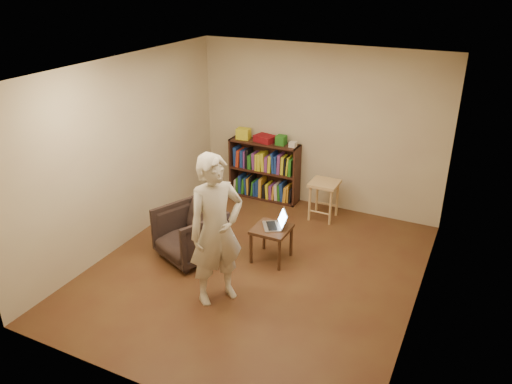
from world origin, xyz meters
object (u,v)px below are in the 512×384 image
at_px(person, 216,230).
at_px(armchair, 190,233).
at_px(bookshelf, 265,173).
at_px(stool, 324,189).
at_px(laptop, 276,223).
at_px(side_table, 272,233).

bearing_deg(person, armchair, 86.12).
relative_size(bookshelf, stool, 1.95).
xyz_separation_m(stool, laptop, (-0.19, -1.41, 0.04)).
height_order(bookshelf, side_table, bookshelf).
distance_m(stool, armchair, 2.26).
height_order(bookshelf, stool, bookshelf).
distance_m(armchair, laptop, 1.17).
height_order(stool, armchair, armchair).
height_order(laptop, person, person).
xyz_separation_m(stool, person, (-0.44, -2.52, 0.42)).
bearing_deg(armchair, stool, 79.88).
relative_size(bookshelf, armchair, 1.52).
relative_size(stool, armchair, 0.78).
bearing_deg(laptop, side_table, -68.68).
bearing_deg(side_table, person, -101.54).
distance_m(bookshelf, person, 2.95).
bearing_deg(stool, bookshelf, 165.42).
bearing_deg(armchair, bookshelf, 111.02).
bearing_deg(stool, side_table, -98.79).
relative_size(bookshelf, side_table, 2.50).
relative_size(bookshelf, laptop, 2.87).
bearing_deg(bookshelf, side_table, -62.29).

